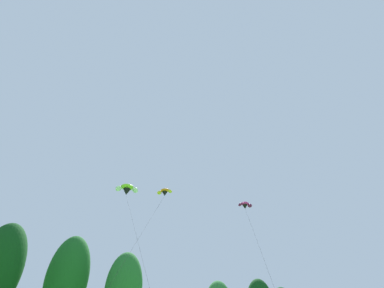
{
  "coord_description": "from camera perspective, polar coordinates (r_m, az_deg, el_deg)",
  "views": [
    {
      "loc": [
        -8.31,
        3.79,
        2.06
      ],
      "look_at": [
        -0.98,
        20.41,
        15.11
      ],
      "focal_mm": 25.41,
      "sensor_mm": 36.0,
      "label": 1
    }
  ],
  "objects": [
    {
      "name": "parafoil_kite_mid_lime_white",
      "position": [
        40.58,
        -13.5,
        -9.21
      ],
      "size": [
        3.49,
        16.13,
        19.07
      ],
      "color": "#93D633"
    },
    {
      "name": "parafoil_kite_high_orange",
      "position": [
        40.75,
        -5.78,
        -10.04
      ],
      "size": [
        10.82,
        17.69,
        18.59
      ],
      "color": "orange"
    },
    {
      "name": "parafoil_kite_far_magenta",
      "position": [
        42.61,
        11.07,
        -12.49
      ],
      "size": [
        8.12,
        14.38,
        17.75
      ],
      "color": "#D12893"
    },
    {
      "name": "treeline_tree_e",
      "position": [
        47.08,
        -24.71,
        -24.2
      ],
      "size": [
        5.88,
        5.88,
        15.1
      ],
      "color": "#472D19",
      "rests_on": "ground_plane"
    }
  ]
}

